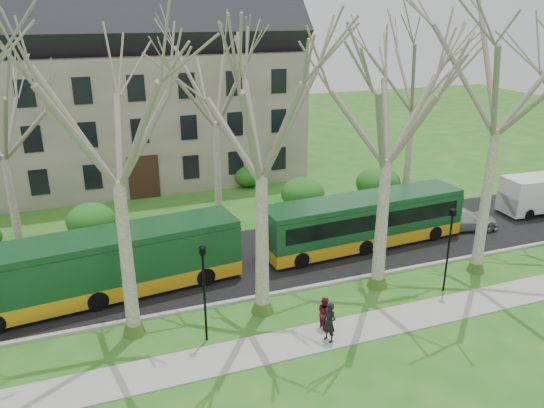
{
  "coord_description": "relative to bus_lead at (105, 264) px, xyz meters",
  "views": [
    {
      "loc": [
        -9.98,
        -19.76,
        13.17
      ],
      "look_at": [
        -1.58,
        3.0,
        4.17
      ],
      "focal_mm": 35.0,
      "sensor_mm": 36.0,
      "label": 1
    }
  ],
  "objects": [
    {
      "name": "bus_follow",
      "position": [
        14.49,
        0.81,
        -0.1
      ],
      "size": [
        12.35,
        3.27,
        3.06
      ],
      "primitive_type": null,
      "rotation": [
        0.0,
        0.0,
        0.06
      ],
      "color": "#13431F",
      "rests_on": "road"
    },
    {
      "name": "bus_lead",
      "position": [
        0.0,
        0.0,
        0.0
      ],
      "size": [
        13.26,
        4.14,
        3.26
      ],
      "primitive_type": null,
      "rotation": [
        0.0,
        0.0,
        0.11
      ],
      "color": "#13431F",
      "rests_on": "road"
    },
    {
      "name": "lamp_row",
      "position": [
        9.62,
        -5.25,
        0.88
      ],
      "size": [
        36.22,
        0.22,
        4.3
      ],
      "color": "black",
      "rests_on": "ground"
    },
    {
      "name": "pedestrian_b",
      "position": [
        8.64,
        -6.2,
        -0.89
      ],
      "size": [
        0.56,
        0.72,
        1.48
      ],
      "primitive_type": "imported",
      "rotation": [
        0.0,
        0.0,
        1.57
      ],
      "color": "maroon",
      "rests_on": "sidewalk"
    },
    {
      "name": "ground",
      "position": [
        9.62,
        -4.25,
        -1.69
      ],
      "size": [
        120.0,
        120.0,
        0.0
      ],
      "primitive_type": "plane",
      "color": "#21641C",
      "rests_on": "ground"
    },
    {
      "name": "curb",
      "position": [
        9.62,
        -2.75,
        -1.62
      ],
      "size": [
        80.0,
        0.25,
        0.14
      ],
      "primitive_type": "cube",
      "color": "#A5A39E",
      "rests_on": "ground"
    },
    {
      "name": "hedges",
      "position": [
        4.95,
        9.75,
        -0.69
      ],
      "size": [
        30.6,
        8.6,
        2.0
      ],
      "color": "#1B4C15",
      "rests_on": "ground"
    },
    {
      "name": "road",
      "position": [
        9.62,
        1.25,
        -1.66
      ],
      "size": [
        80.0,
        8.0,
        0.06
      ],
      "primitive_type": "cube",
      "color": "black",
      "rests_on": "ground"
    },
    {
      "name": "sidewalk",
      "position": [
        9.62,
        -6.75,
        -1.66
      ],
      "size": [
        70.0,
        2.0,
        0.06
      ],
      "primitive_type": "cube",
      "color": "gray",
      "rests_on": "ground"
    },
    {
      "name": "sedan",
      "position": [
        21.54,
        0.83,
        -0.98
      ],
      "size": [
        4.79,
        2.76,
        1.31
      ],
      "primitive_type": "imported",
      "rotation": [
        0.0,
        0.0,
        1.35
      ],
      "color": "silver",
      "rests_on": "road"
    },
    {
      "name": "van_a",
      "position": [
        28.62,
        1.36,
        -0.35
      ],
      "size": [
        5.97,
        2.52,
        2.55
      ],
      "primitive_type": null,
      "rotation": [
        0.0,
        0.0,
        -0.07
      ],
      "color": "silver",
      "rests_on": "road"
    },
    {
      "name": "building",
      "position": [
        3.62,
        19.75,
        6.38
      ],
      "size": [
        26.5,
        12.2,
        16.0
      ],
      "color": "slate",
      "rests_on": "ground"
    },
    {
      "name": "tree_row_far",
      "position": [
        8.29,
        6.75,
        4.31
      ],
      "size": [
        33.0,
        7.0,
        12.0
      ],
      "color": "gray",
      "rests_on": "ground"
    },
    {
      "name": "tree_row_verge",
      "position": [
        9.62,
        -3.95,
        5.31
      ],
      "size": [
        49.0,
        7.0,
        14.0
      ],
      "color": "gray",
      "rests_on": "ground"
    },
    {
      "name": "pedestrian_a",
      "position": [
        8.4,
        -7.15,
        -0.76
      ],
      "size": [
        0.63,
        0.75,
        1.75
      ],
      "primitive_type": "imported",
      "rotation": [
        0.0,
        0.0,
        -1.18
      ],
      "color": "black",
      "rests_on": "sidewalk"
    }
  ]
}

